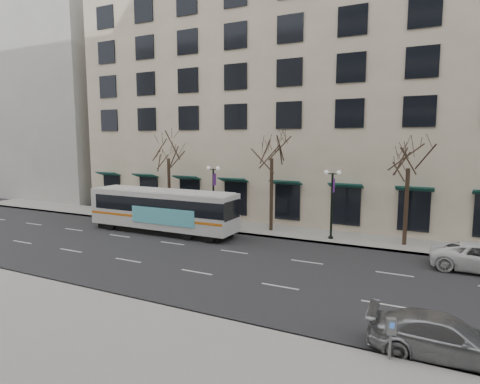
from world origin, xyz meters
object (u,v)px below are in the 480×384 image
Objects in this scene: lamp_post_left at (213,193)px; pay_station at (391,330)px; tree_far_mid at (272,146)px; lamp_post_right at (332,201)px; silver_car at (444,337)px; tree_far_right at (409,154)px; tree_far_left at (168,148)px; city_bus at (163,209)px.

pay_station is (15.75, -15.50, -1.77)m from lamp_post_left.
tree_far_mid is 6.41m from lamp_post_right.
lamp_post_right is 16.24m from silver_car.
tree_far_right is 1.55× the size of lamp_post_right.
lamp_post_left is (5.01, -0.60, -3.75)m from tree_far_left.
silver_car is (7.35, -14.31, -2.22)m from lamp_post_right.
tree_far_right is 16.14m from silver_car.
lamp_post_left is (-14.99, -0.60, -3.48)m from tree_far_right.
city_bus is 2.55× the size of silver_car.
lamp_post_right is at bearing 88.26° from pay_station.
lamp_post_right is at bearing 15.14° from city_bus.
tree_far_left is 26.85m from pay_station.
tree_far_right is 0.63× the size of city_bus.
city_bus is at bearing -167.26° from tree_far_right.
lamp_post_right reaches higher than city_bus.
pay_station reaches higher than silver_car.
tree_far_mid is 1.72× the size of silver_car.
tree_far_left is 1.03× the size of tree_far_right.
tree_far_mid is 20.20m from pay_station.
tree_far_mid is at bearing 27.64° from city_bus.
tree_far_left is at bearing 120.10° from pay_station.
tree_far_left is 1.60× the size of lamp_post_right.
city_bus is 22.07m from pay_station.
tree_far_left is at bearing 54.15° from silver_car.
tree_far_right is at bearing 6.85° from lamp_post_right.
pay_station is at bearing 124.61° from silver_car.
silver_car is (12.36, -14.91, -6.18)m from tree_far_mid.
city_bus is (-17.68, -4.00, -4.54)m from tree_far_right.
tree_far_right reaches higher than silver_car.
lamp_post_left reaches higher than pay_station.
tree_far_left reaches higher than pay_station.
tree_far_right is at bearing 2.29° from lamp_post_left.
lamp_post_right is (10.00, 0.00, 0.00)m from lamp_post_left.
silver_car is 2.04m from pay_station.
lamp_post_right is 13.18m from city_bus.
tree_far_mid is 10.01m from city_bus.
lamp_post_right is (15.01, -0.60, -3.75)m from tree_far_left.
lamp_post_left reaches higher than silver_car.
lamp_post_left is 22.60m from silver_car.
tree_far_mid is 6.03× the size of pay_station.
city_bus is at bearing 59.28° from silver_car.
tree_far_mid is 0.67× the size of city_bus.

